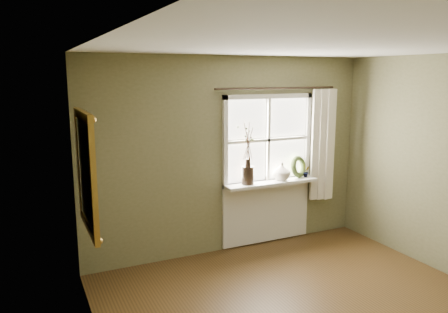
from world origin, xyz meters
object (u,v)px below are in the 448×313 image
at_px(cream_vase, 282,171).
at_px(gilt_mirror, 86,172).
at_px(dark_jug, 248,175).
at_px(wreath, 298,169).

bearing_deg(cream_vase, gilt_mirror, -166.32).
xyz_separation_m(dark_jug, cream_vase, (0.53, 0.00, 0.00)).
relative_size(dark_jug, gilt_mirror, 0.20).
bearing_deg(wreath, gilt_mirror, 169.84).
bearing_deg(gilt_mirror, dark_jug, 16.90).
bearing_deg(gilt_mirror, cream_vase, 13.68).
relative_size(cream_vase, wreath, 0.78).
bearing_deg(dark_jug, gilt_mirror, -163.10).
distance_m(dark_jug, gilt_mirror, 2.28).
distance_m(wreath, gilt_mirror, 3.08).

